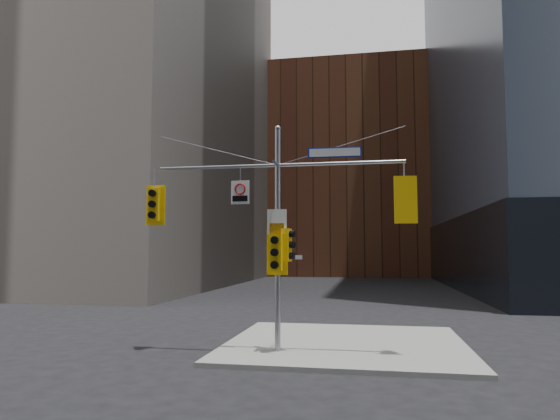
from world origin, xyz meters
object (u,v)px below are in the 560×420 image
(traffic_light_pole_side, at_px, (288,245))
(regulatory_sign_arm, at_px, (240,192))
(traffic_light_east_arm, at_px, (405,200))
(street_sign_blade, at_px, (335,152))
(signal_assembly, at_px, (278,214))
(traffic_light_west_arm, at_px, (154,205))
(traffic_light_pole_front, at_px, (276,252))

(traffic_light_pole_side, relative_size, regulatory_sign_arm, 1.35)
(traffic_light_east_arm, height_order, street_sign_blade, street_sign_blade)
(signal_assembly, distance_m, traffic_light_west_arm, 4.23)
(traffic_light_east_arm, xyz_separation_m, street_sign_blade, (-2.11, 0.00, 1.55))
(signal_assembly, bearing_deg, traffic_light_west_arm, 179.82)
(traffic_light_pole_front, bearing_deg, street_sign_blade, 9.19)
(traffic_light_pole_side, bearing_deg, traffic_light_east_arm, -78.65)
(traffic_light_east_arm, relative_size, traffic_light_pole_front, 1.02)
(traffic_light_pole_side, bearing_deg, regulatory_sign_arm, 102.01)
(signal_assembly, height_order, traffic_light_west_arm, signal_assembly)
(signal_assembly, relative_size, traffic_light_pole_side, 7.73)
(traffic_light_west_arm, relative_size, street_sign_blade, 0.80)
(traffic_light_west_arm, height_order, traffic_light_pole_front, traffic_light_west_arm)
(traffic_light_east_arm, height_order, traffic_light_pole_front, traffic_light_east_arm)
(traffic_light_pole_front, bearing_deg, signal_assembly, 90.83)
(signal_assembly, xyz_separation_m, traffic_light_west_arm, (-4.21, 0.01, 0.38))
(traffic_light_pole_side, distance_m, traffic_light_pole_front, 0.48)
(street_sign_blade, bearing_deg, traffic_light_east_arm, -1.35)
(signal_assembly, bearing_deg, traffic_light_east_arm, 0.00)
(signal_assembly, bearing_deg, regulatory_sign_arm, -179.06)
(traffic_light_pole_side, xyz_separation_m, regulatory_sign_arm, (-1.56, -0.02, 1.73))
(traffic_light_west_arm, height_order, traffic_light_pole_side, traffic_light_west_arm)
(traffic_light_east_arm, relative_size, street_sign_blade, 0.85)
(street_sign_blade, bearing_deg, traffic_light_pole_side, 178.90)
(traffic_light_pole_front, bearing_deg, regulatory_sign_arm, 169.53)
(street_sign_blade, relative_size, regulatory_sign_arm, 2.20)
(regulatory_sign_arm, bearing_deg, traffic_light_east_arm, 4.46)
(traffic_light_pole_side, relative_size, traffic_light_pole_front, 0.74)
(signal_assembly, relative_size, traffic_light_east_arm, 5.56)
(signal_assembly, height_order, regulatory_sign_arm, signal_assembly)
(traffic_light_west_arm, xyz_separation_m, regulatory_sign_arm, (2.97, -0.03, 0.37))
(traffic_light_east_arm, bearing_deg, traffic_light_west_arm, -4.96)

